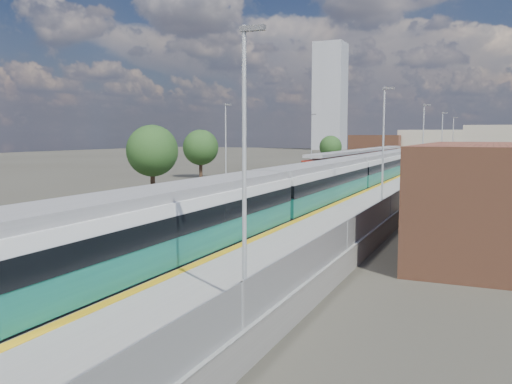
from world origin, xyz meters
The scene contains 11 objects.
ground centered at (0.00, 50.00, 0.00)m, with size 320.00×320.00×0.00m, color #47443A.
ballast_bed centered at (-2.25, 52.50, 0.03)m, with size 10.50×155.00×0.06m, color #565451.
tracks centered at (-1.65, 54.18, 0.11)m, with size 8.96×160.00×0.17m.
platform_right centered at (5.28, 52.49, 0.54)m, with size 4.70×155.00×8.52m.
platform_left centered at (-9.05, 52.49, 0.52)m, with size 4.30×155.00×8.52m.
buildings centered at (-18.12, 138.60, 10.70)m, with size 72.00×185.50×40.00m.
green_train centered at (1.50, 35.28, 2.15)m, with size 2.78×77.36×3.06m.
red_train centered at (-5.50, 72.50, 1.96)m, with size 2.63×53.45×3.32m.
tree_a centered at (-16.63, 31.41, 4.14)m, with size 4.86×4.86×6.58m.
tree_b centered at (-22.61, 51.16, 3.98)m, with size 4.67×4.67×6.33m.
tree_c centered at (-14.42, 84.33, 3.47)m, with size 4.07×4.07×5.51m.
Camera 1 is at (12.78, -11.27, 5.64)m, focal length 38.00 mm.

